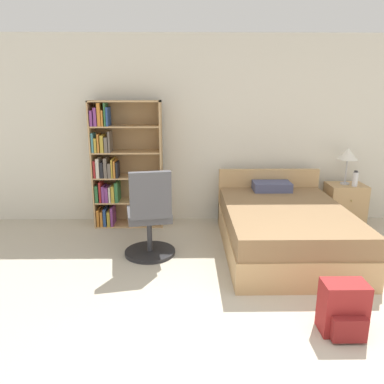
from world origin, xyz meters
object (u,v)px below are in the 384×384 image
(table_lamp, at_px, (348,155))
(bed, at_px, (283,227))
(office_chair, at_px, (150,219))
(water_bottle, at_px, (355,179))
(nightstand, at_px, (344,205))
(bookshelf, at_px, (119,166))
(backpack_red, at_px, (344,310))

(table_lamp, bearing_deg, bed, -141.37)
(office_chair, distance_m, water_bottle, 2.88)
(nightstand, height_order, table_lamp, table_lamp)
(office_chair, bearing_deg, bookshelf, 115.51)
(office_chair, height_order, backpack_red, office_chair)
(bookshelf, distance_m, bed, 2.34)
(bookshelf, height_order, table_lamp, bookshelf)
(office_chair, height_order, water_bottle, office_chair)
(office_chair, relative_size, backpack_red, 2.46)
(bookshelf, relative_size, bed, 0.87)
(bed, bearing_deg, water_bottle, 32.54)
(bed, xyz_separation_m, water_bottle, (1.14, 0.73, 0.42))
(bed, height_order, table_lamp, table_lamp)
(bed, relative_size, nightstand, 3.34)
(office_chair, bearing_deg, bed, 7.23)
(table_lamp, relative_size, backpack_red, 1.18)
(bookshelf, distance_m, backpack_red, 3.38)
(bed, bearing_deg, table_lamp, 38.63)
(bed, distance_m, backpack_red, 1.62)
(bookshelf, bearing_deg, bed, -23.13)
(bookshelf, relative_size, backpack_red, 4.07)
(water_bottle, height_order, backpack_red, water_bottle)
(office_chair, bearing_deg, backpack_red, -40.77)
(nightstand, bearing_deg, backpack_red, -112.30)
(table_lamp, bearing_deg, backpack_red, -111.71)
(office_chair, relative_size, nightstand, 1.75)
(backpack_red, bearing_deg, office_chair, 139.23)
(bookshelf, xyz_separation_m, water_bottle, (3.23, -0.16, -0.15))
(backpack_red, bearing_deg, table_lamp, 68.29)
(backpack_red, bearing_deg, nightstand, 67.70)
(bookshelf, bearing_deg, backpack_red, -49.21)
(bookshelf, relative_size, water_bottle, 8.07)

